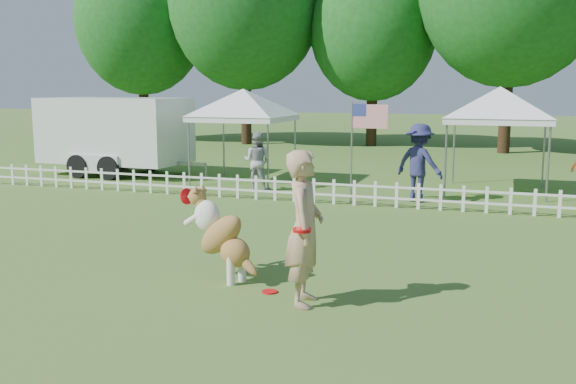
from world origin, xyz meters
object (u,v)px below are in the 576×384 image
object	(u,v)px
canopy_tent_right	(498,141)
flag_pole	(351,153)
handler	(304,228)
frisbee_on_turf	(270,292)
cargo_trailer	(115,135)
spectator_a	(257,161)
dog	(222,235)
spectator_b	(419,163)
canopy_tent_left	(244,137)

from	to	relation	value
canopy_tent_right	flag_pole	bearing A→B (deg)	-139.41
handler	frisbee_on_turf	xyz separation A→B (m)	(-0.59, 0.29, -0.99)
cargo_trailer	flag_pole	world-z (taller)	cargo_trailer
frisbee_on_turf	canopy_tent_right	bearing A→B (deg)	74.56
cargo_trailer	flag_pole	distance (m)	8.68
frisbee_on_turf	canopy_tent_right	size ratio (longest dim) A/B	0.08
flag_pole	spectator_a	bearing A→B (deg)	165.22
cargo_trailer	flag_pole	xyz separation A→B (m)	(8.30, -2.54, -0.03)
dog	flag_pole	size ratio (longest dim) A/B	0.55
canopy_tent_right	cargo_trailer	xyz separation A→B (m)	(-11.60, -0.26, -0.12)
dog	flag_pole	world-z (taller)	flag_pole
cargo_trailer	frisbee_on_turf	bearing A→B (deg)	-45.18
handler	frisbee_on_turf	size ratio (longest dim) A/B	9.30
spectator_a	spectator_b	world-z (taller)	spectator_b
canopy_tent_left	canopy_tent_right	size ratio (longest dim) A/B	0.98
handler	cargo_trailer	world-z (taller)	cargo_trailer
handler	dog	world-z (taller)	handler
canopy_tent_right	spectator_a	bearing A→B (deg)	-163.51
canopy_tent_right	frisbee_on_turf	bearing A→B (deg)	-105.13
dog	spectator_b	xyz separation A→B (m)	(1.84, 7.46, 0.29)
handler	cargo_trailer	distance (m)	13.74
flag_pole	canopy_tent_left	bearing A→B (deg)	153.51
frisbee_on_turf	spectator_b	world-z (taller)	spectator_b
dog	flag_pole	xyz separation A→B (m)	(0.31, 6.81, 0.55)
cargo_trailer	canopy_tent_left	bearing A→B (deg)	-0.79
canopy_tent_right	spectator_b	bearing A→B (deg)	-129.05
flag_pole	spectator_a	distance (m)	3.05
canopy_tent_right	handler	bearing A→B (deg)	-101.61
frisbee_on_turf	canopy_tent_left	size ratio (longest dim) A/B	0.08
handler	spectator_b	xyz separation A→B (m)	(0.40, 8.09, -0.05)
canopy_tent_left	flag_pole	size ratio (longest dim) A/B	1.10
spectator_a	spectator_b	distance (m)	4.40
cargo_trailer	spectator_b	bearing A→B (deg)	-8.49
handler	canopy_tent_right	size ratio (longest dim) A/B	0.73
handler	spectator_a	world-z (taller)	handler
handler	cargo_trailer	size ratio (longest dim) A/B	0.35
flag_pole	spectator_a	world-z (taller)	flag_pole
handler	spectator_a	xyz separation A→B (m)	(-3.98, 8.45, -0.21)
canopy_tent_left	cargo_trailer	size ratio (longest dim) A/B	0.47
canopy_tent_right	spectator_b	world-z (taller)	canopy_tent_right
handler	canopy_tent_right	distance (m)	10.47
canopy_tent_right	flag_pole	distance (m)	4.33
flag_pole	dog	bearing A→B (deg)	-87.73
spectator_b	dog	bearing A→B (deg)	100.21
canopy_tent_right	spectator_b	xyz separation A→B (m)	(-1.76, -2.15, -0.41)
handler	flag_pole	size ratio (longest dim) A/B	0.82
dog	spectator_a	distance (m)	8.22
cargo_trailer	spectator_a	size ratio (longest dim) A/B	3.58
handler	spectator_b	size ratio (longest dim) A/B	1.05
spectator_b	frisbee_on_turf	bearing A→B (deg)	106.89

